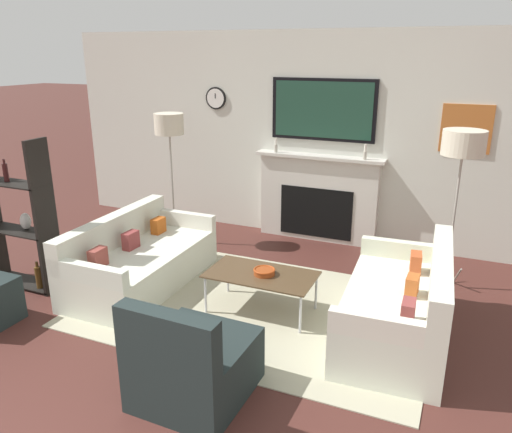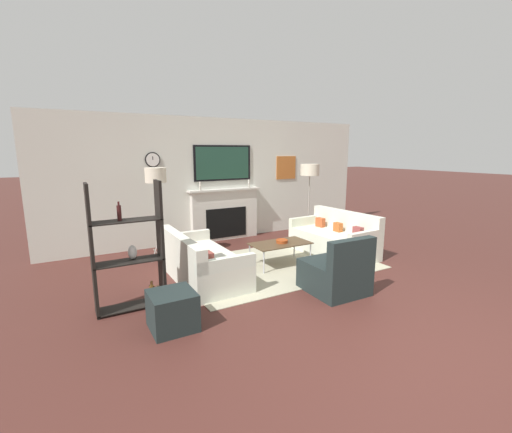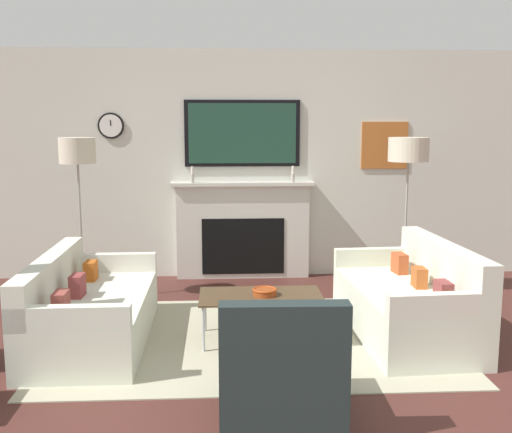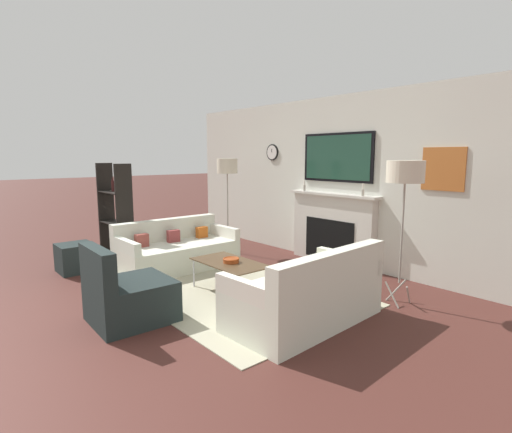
{
  "view_description": "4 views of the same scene",
  "coord_description": "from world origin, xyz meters",
  "px_view_note": "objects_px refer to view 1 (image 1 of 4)",
  "views": [
    {
      "loc": [
        1.75,
        -1.13,
        2.44
      ],
      "look_at": [
        -0.18,
        3.38,
        0.8
      ],
      "focal_mm": 35.0,
      "sensor_mm": 36.0,
      "label": 1
    },
    {
      "loc": [
        -3.16,
        -1.93,
        1.99
      ],
      "look_at": [
        -0.18,
        3.31,
        0.83
      ],
      "focal_mm": 24.0,
      "sensor_mm": 36.0,
      "label": 2
    },
    {
      "loc": [
        -0.24,
        -2.0,
        1.86
      ],
      "look_at": [
        0.06,
        3.36,
        1.01
      ],
      "focal_mm": 42.0,
      "sensor_mm": 36.0,
      "label": 3
    },
    {
      "loc": [
        4.08,
        -0.06,
        1.75
      ],
      "look_at": [
        -0.13,
        3.52,
        0.91
      ],
      "focal_mm": 28.0,
      "sensor_mm": 36.0,
      "label": 4
    }
  ],
  "objects_px": {
    "armchair": "(193,365)",
    "coffee_table": "(261,276)",
    "floor_lamp_right": "(464,145)",
    "floor_lamp_left": "(169,126)",
    "couch_right": "(400,308)",
    "shelf_unit": "(19,222)",
    "couch_left": "(139,261)",
    "decorative_bowl": "(264,271)"
  },
  "relations": [
    {
      "from": "couch_right",
      "to": "shelf_unit",
      "type": "distance_m",
      "value": 3.93
    },
    {
      "from": "decorative_bowl",
      "to": "floor_lamp_right",
      "type": "distance_m",
      "value": 2.34
    },
    {
      "from": "decorative_bowl",
      "to": "shelf_unit",
      "type": "distance_m",
      "value": 2.66
    },
    {
      "from": "coffee_table",
      "to": "couch_left",
      "type": "bearing_deg",
      "value": 178.33
    },
    {
      "from": "couch_left",
      "to": "couch_right",
      "type": "height_order",
      "value": "couch_right"
    },
    {
      "from": "shelf_unit",
      "to": "floor_lamp_right",
      "type": "bearing_deg",
      "value": 22.61
    },
    {
      "from": "couch_left",
      "to": "shelf_unit",
      "type": "distance_m",
      "value": 1.31
    },
    {
      "from": "decorative_bowl",
      "to": "shelf_unit",
      "type": "bearing_deg",
      "value": -169.98
    },
    {
      "from": "armchair",
      "to": "floor_lamp_right",
      "type": "xyz_separation_m",
      "value": [
        1.6,
        2.67,
        1.27
      ]
    },
    {
      "from": "armchair",
      "to": "coffee_table",
      "type": "bearing_deg",
      "value": 91.49
    },
    {
      "from": "floor_lamp_right",
      "to": "floor_lamp_left",
      "type": "bearing_deg",
      "value": 180.0
    },
    {
      "from": "armchair",
      "to": "floor_lamp_right",
      "type": "distance_m",
      "value": 3.36
    },
    {
      "from": "coffee_table",
      "to": "decorative_bowl",
      "type": "xyz_separation_m",
      "value": [
        0.03,
        -0.0,
        0.06
      ]
    },
    {
      "from": "couch_right",
      "to": "armchair",
      "type": "bearing_deg",
      "value": -131.65
    },
    {
      "from": "couch_right",
      "to": "floor_lamp_left",
      "type": "bearing_deg",
      "value": 158.1
    },
    {
      "from": "decorative_bowl",
      "to": "floor_lamp_left",
      "type": "height_order",
      "value": "floor_lamp_left"
    },
    {
      "from": "shelf_unit",
      "to": "coffee_table",
      "type": "bearing_deg",
      "value": 10.19
    },
    {
      "from": "couch_left",
      "to": "armchair",
      "type": "height_order",
      "value": "armchair"
    },
    {
      "from": "shelf_unit",
      "to": "floor_lamp_left",
      "type": "bearing_deg",
      "value": 65.92
    },
    {
      "from": "decorative_bowl",
      "to": "armchair",
      "type": "bearing_deg",
      "value": -89.88
    },
    {
      "from": "couch_left",
      "to": "floor_lamp_right",
      "type": "relative_size",
      "value": 1.05
    },
    {
      "from": "armchair",
      "to": "floor_lamp_left",
      "type": "bearing_deg",
      "value": 124.38
    },
    {
      "from": "armchair",
      "to": "floor_lamp_left",
      "type": "xyz_separation_m",
      "value": [
        -1.83,
        2.67,
        1.27
      ]
    },
    {
      "from": "couch_right",
      "to": "floor_lamp_right",
      "type": "distance_m",
      "value": 1.8
    },
    {
      "from": "couch_left",
      "to": "armchair",
      "type": "bearing_deg",
      "value": -43.55
    },
    {
      "from": "armchair",
      "to": "coffee_table",
      "type": "height_order",
      "value": "armchair"
    },
    {
      "from": "decorative_bowl",
      "to": "shelf_unit",
      "type": "xyz_separation_m",
      "value": [
        -2.61,
        -0.46,
        0.29
      ]
    },
    {
      "from": "armchair",
      "to": "coffee_table",
      "type": "xyz_separation_m",
      "value": [
        -0.04,
        1.38,
        0.1
      ]
    },
    {
      "from": "floor_lamp_left",
      "to": "shelf_unit",
      "type": "bearing_deg",
      "value": -114.08
    },
    {
      "from": "couch_left",
      "to": "floor_lamp_right",
      "type": "distance_m",
      "value": 3.57
    },
    {
      "from": "floor_lamp_right",
      "to": "decorative_bowl",
      "type": "bearing_deg",
      "value": -141.09
    },
    {
      "from": "floor_lamp_left",
      "to": "decorative_bowl",
      "type": "bearing_deg",
      "value": -35.31
    },
    {
      "from": "couch_right",
      "to": "floor_lamp_right",
      "type": "relative_size",
      "value": 1.02
    },
    {
      "from": "floor_lamp_left",
      "to": "floor_lamp_right",
      "type": "relative_size",
      "value": 1.0
    },
    {
      "from": "couch_right",
      "to": "coffee_table",
      "type": "relative_size",
      "value": 1.66
    },
    {
      "from": "couch_left",
      "to": "shelf_unit",
      "type": "height_order",
      "value": "shelf_unit"
    },
    {
      "from": "decorative_bowl",
      "to": "floor_lamp_left",
      "type": "bearing_deg",
      "value": 144.69
    },
    {
      "from": "shelf_unit",
      "to": "armchair",
      "type": "bearing_deg",
      "value": -19.36
    },
    {
      "from": "couch_left",
      "to": "couch_right",
      "type": "relative_size",
      "value": 1.03
    },
    {
      "from": "floor_lamp_left",
      "to": "floor_lamp_right",
      "type": "distance_m",
      "value": 3.42
    },
    {
      "from": "coffee_table",
      "to": "floor_lamp_right",
      "type": "relative_size",
      "value": 0.61
    },
    {
      "from": "decorative_bowl",
      "to": "coffee_table",
      "type": "bearing_deg",
      "value": 176.43
    }
  ]
}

